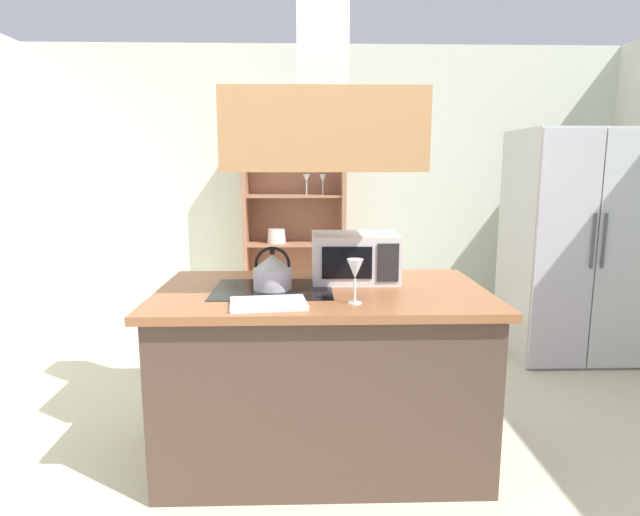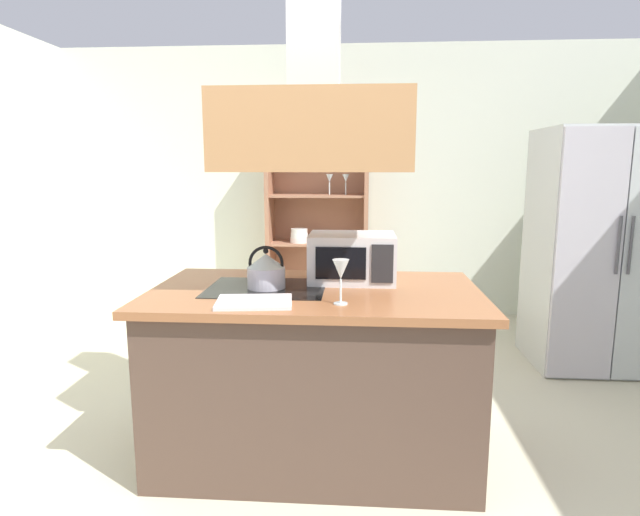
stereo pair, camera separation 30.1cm
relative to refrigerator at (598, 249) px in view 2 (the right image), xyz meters
name	(u,v)px [view 2 (the right image)]	position (x,y,z in m)	size (l,w,h in m)	color
ground_plane	(337,467)	(-1.90, -1.60, -0.90)	(7.80, 7.80, 0.00)	beige
wall_back	(349,183)	(-1.90, 1.40, 0.45)	(6.00, 0.12, 2.70)	silver
kitchen_island	(315,372)	(-2.03, -1.45, -0.45)	(1.67, 0.98, 0.90)	#4F3B2F
range_hood	(315,111)	(-2.03, -1.45, 0.88)	(0.90, 0.70, 1.21)	#B47F4E
refrigerator	(598,249)	(0.00, 0.00, 0.00)	(0.90, 0.78, 1.80)	#B5B9B6
dish_cabinet	(318,234)	(-2.22, 1.19, -0.06)	(1.00, 0.40, 1.90)	#A77053
kettle	(266,271)	(-2.28, -1.45, 0.09)	(0.20, 0.20, 0.22)	#B8B4C2
cutting_board	(254,302)	(-2.28, -1.77, 0.01)	(0.34, 0.24, 0.02)	white
microwave	(352,258)	(-1.84, -1.25, 0.13)	(0.46, 0.35, 0.26)	silver
wine_glass_on_counter	(341,271)	(-1.89, -1.74, 0.15)	(0.08, 0.08, 0.21)	silver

